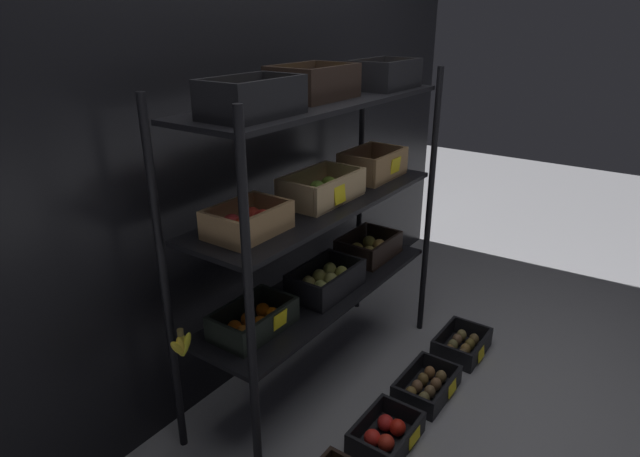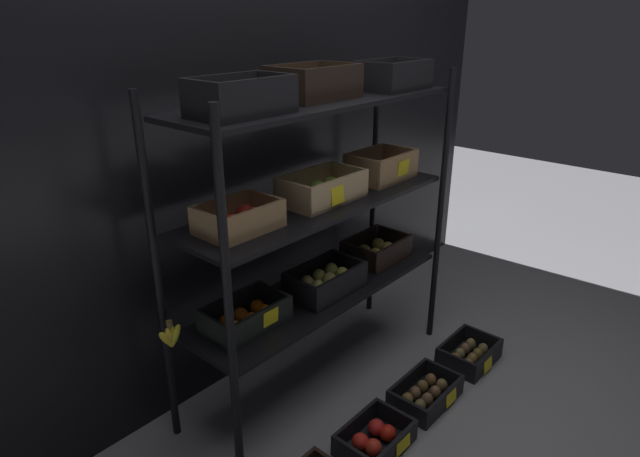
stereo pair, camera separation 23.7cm
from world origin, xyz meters
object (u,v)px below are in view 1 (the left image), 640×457
(crate_ground_apple_red, at_px, (386,434))
(crate_ground_right_kiwi, at_px, (462,345))
(display_rack, at_px, (321,199))
(crate_ground_kiwi, at_px, (427,386))

(crate_ground_apple_red, xyz_separation_m, crate_ground_right_kiwi, (0.81, -0.02, 0.00))
(display_rack, bearing_deg, crate_ground_apple_red, -112.50)
(crate_ground_apple_red, relative_size, crate_ground_right_kiwi, 1.00)
(display_rack, xyz_separation_m, crate_ground_apple_red, (-0.20, -0.48, -0.90))
(crate_ground_right_kiwi, bearing_deg, display_rack, 140.85)
(crate_ground_kiwi, relative_size, crate_ground_right_kiwi, 1.08)
(crate_ground_kiwi, bearing_deg, display_rack, 111.58)
(display_rack, height_order, crate_ground_kiwi, display_rack)
(crate_ground_apple_red, xyz_separation_m, crate_ground_kiwi, (0.39, -0.01, -0.00))
(display_rack, bearing_deg, crate_ground_kiwi, -68.42)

